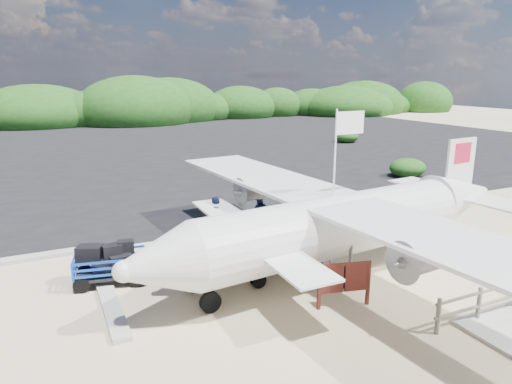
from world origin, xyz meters
The scene contains 11 objects.
ground centered at (0.00, 0.00, 0.00)m, with size 160.00×160.00×0.00m, color beige.
asphalt_apron centered at (0.00, 30.00, 0.00)m, with size 90.00×50.00×0.04m, color #B2B2B2, non-canonical shape.
vegetation_band centered at (0.00, 55.00, 0.00)m, with size 124.00×8.00×4.40m, color #B2B2B2, non-canonical shape.
baggage_cart centered at (-4.24, 1.72, 0.00)m, with size 2.40×1.37×1.20m, color blue, non-canonical shape.
flagpole centered at (2.69, -0.56, 0.00)m, with size 1.11×0.46×5.54m, color white, non-canonical shape.
signboard centered at (1.65, -2.77, 0.00)m, with size 1.70×0.16×1.40m, color maroon, non-canonical shape.
crew_a centered at (-0.14, 3.05, 0.87)m, with size 0.64×0.42×1.74m, color #141F4E.
crew_b centered at (2.11, 3.92, 0.90)m, with size 0.87×0.68×1.80m, color #141F4E.
crew_c centered at (0.11, 3.59, 0.99)m, with size 1.15×0.48×1.97m, color #141F4E.
aircraft_large centered at (11.11, 23.68, 0.00)m, with size 17.95×17.95×5.39m, color #B2B2B2, non-canonical shape.
aircraft_small centered at (-6.44, 31.32, 0.00)m, with size 7.04×7.04×2.54m, color #B2B2B2, non-canonical shape.
Camera 1 is at (-5.79, -12.61, 6.54)m, focal length 32.00 mm.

